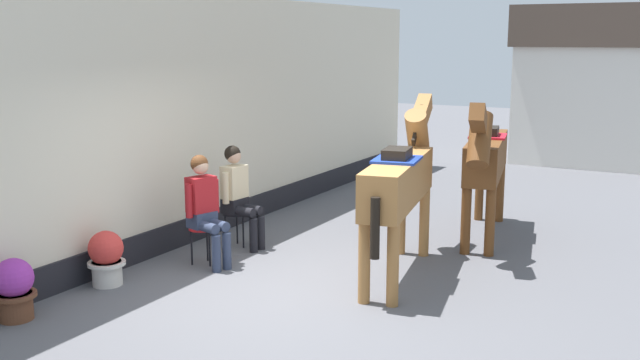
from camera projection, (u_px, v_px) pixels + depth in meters
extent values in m
plane|color=#56565B|center=(403.00, 232.00, 10.84)|extent=(40.00, 40.00, 0.00)
cube|color=beige|center=(196.00, 117.00, 10.42)|extent=(0.30, 14.00, 3.40)
cube|color=black|center=(201.00, 222.00, 10.70)|extent=(0.34, 14.00, 0.36)
cube|color=silver|center=(594.00, 105.00, 16.72)|extent=(3.20, 2.40, 2.60)
cube|color=brown|center=(600.00, 26.00, 16.39)|extent=(3.40, 2.60, 0.90)
cylinder|color=red|center=(202.00, 228.00, 9.24)|extent=(0.34, 0.34, 0.03)
cylinder|color=black|center=(210.00, 249.00, 9.19)|extent=(0.02, 0.02, 0.45)
cylinder|color=black|center=(207.00, 244.00, 9.42)|extent=(0.02, 0.02, 0.45)
cylinder|color=black|center=(192.00, 247.00, 9.25)|extent=(0.02, 0.02, 0.45)
cube|color=#2D3851|center=(202.00, 219.00, 9.22)|extent=(0.32, 0.37, 0.20)
cube|color=maroon|center=(201.00, 194.00, 9.16)|extent=(0.31, 0.39, 0.44)
sphere|color=tan|center=(200.00, 166.00, 9.09)|extent=(0.20, 0.20, 0.20)
sphere|color=#593319|center=(199.00, 164.00, 9.10)|extent=(0.22, 0.22, 0.22)
cylinder|color=#2D3851|center=(217.00, 225.00, 9.16)|extent=(0.40, 0.23, 0.13)
cylinder|color=#2D3851|center=(227.00, 251.00, 9.08)|extent=(0.11, 0.11, 0.46)
cylinder|color=#2D3851|center=(206.00, 227.00, 9.04)|extent=(0.40, 0.23, 0.13)
cylinder|color=#2D3851|center=(216.00, 254.00, 8.97)|extent=(0.11, 0.11, 0.46)
cylinder|color=maroon|center=(215.00, 196.00, 9.30)|extent=(0.09, 0.09, 0.42)
cylinder|color=maroon|center=(189.00, 201.00, 9.02)|extent=(0.09, 0.09, 0.42)
cylinder|color=black|center=(235.00, 213.00, 10.03)|extent=(0.34, 0.34, 0.03)
cylinder|color=black|center=(243.00, 232.00, 10.00)|extent=(0.02, 0.02, 0.45)
cylinder|color=black|center=(237.00, 228.00, 10.21)|extent=(0.02, 0.02, 0.45)
cylinder|color=black|center=(226.00, 231.00, 10.01)|extent=(0.02, 0.02, 0.45)
cube|color=black|center=(235.00, 205.00, 10.01)|extent=(0.27, 0.34, 0.20)
cube|color=beige|center=(234.00, 182.00, 9.94)|extent=(0.25, 0.36, 0.44)
sphere|color=tan|center=(234.00, 156.00, 9.88)|extent=(0.20, 0.20, 0.20)
sphere|color=black|center=(232.00, 154.00, 9.88)|extent=(0.22, 0.22, 0.22)
cylinder|color=black|center=(250.00, 209.00, 9.98)|extent=(0.39, 0.16, 0.13)
cylinder|color=black|center=(261.00, 233.00, 9.93)|extent=(0.11, 0.11, 0.46)
cylinder|color=black|center=(242.00, 211.00, 9.85)|extent=(0.39, 0.16, 0.13)
cylinder|color=black|center=(253.00, 235.00, 9.80)|extent=(0.11, 0.11, 0.46)
cylinder|color=beige|center=(245.00, 183.00, 10.11)|extent=(0.09, 0.09, 0.42)
cylinder|color=beige|center=(226.00, 188.00, 9.78)|extent=(0.09, 0.09, 0.42)
cube|color=#9E6B38|center=(398.00, 182.00, 8.60)|extent=(0.85, 2.24, 0.52)
cylinder|color=#9E6B38|center=(401.00, 220.00, 9.70)|extent=(0.13, 0.13, 0.90)
cylinder|color=#9E6B38|center=(424.00, 222.00, 9.61)|extent=(0.13, 0.13, 0.90)
cylinder|color=#9E6B38|center=(364.00, 262.00, 7.88)|extent=(0.13, 0.13, 0.90)
cylinder|color=#9E6B38|center=(393.00, 265.00, 7.79)|extent=(0.13, 0.13, 0.90)
cylinder|color=#9E6B38|center=(418.00, 135.00, 9.65)|extent=(0.39, 0.67, 0.73)
cube|color=#9E6B38|center=(423.00, 109.00, 9.91)|extent=(0.28, 0.55, 0.40)
cube|color=black|center=(418.00, 125.00, 9.61)|extent=(0.16, 0.63, 0.48)
cylinder|color=black|center=(375.00, 228.00, 7.59)|extent=(0.12, 0.12, 0.65)
cube|color=navy|center=(397.00, 160.00, 8.46)|extent=(0.60, 0.68, 0.03)
cube|color=black|center=(397.00, 154.00, 8.44)|extent=(0.36, 0.49, 0.12)
cube|color=brown|center=(486.00, 156.00, 10.43)|extent=(0.87, 2.24, 0.52)
cylinder|color=brown|center=(490.00, 222.00, 9.60)|extent=(0.13, 0.13, 0.90)
cylinder|color=brown|center=(466.00, 221.00, 9.69)|extent=(0.13, 0.13, 0.90)
cylinder|color=brown|center=(500.00, 193.00, 11.42)|extent=(0.13, 0.13, 0.90)
cylinder|color=brown|center=(479.00, 192.00, 11.51)|extent=(0.13, 0.13, 0.90)
cylinder|color=brown|center=(480.00, 140.00, 9.23)|extent=(0.40, 0.67, 0.73)
cube|color=brown|center=(478.00, 118.00, 8.85)|extent=(0.28, 0.55, 0.40)
cube|color=black|center=(480.00, 129.00, 9.22)|extent=(0.16, 0.63, 0.48)
cylinder|color=black|center=(492.00, 163.00, 11.55)|extent=(0.12, 0.12, 0.65)
cube|color=red|center=(488.00, 136.00, 10.47)|extent=(0.61, 0.69, 0.03)
cube|color=black|center=(488.00, 131.00, 10.45)|extent=(0.36, 0.49, 0.12)
cylinder|color=brown|center=(16.00, 306.00, 7.47)|extent=(0.34, 0.34, 0.28)
cylinder|color=brown|center=(15.00, 295.00, 7.45)|extent=(0.43, 0.43, 0.04)
sphere|color=purple|center=(13.00, 278.00, 7.41)|extent=(0.40, 0.40, 0.40)
cylinder|color=beige|center=(107.00, 273.00, 8.51)|extent=(0.34, 0.34, 0.28)
cylinder|color=beige|center=(107.00, 263.00, 8.49)|extent=(0.43, 0.43, 0.04)
sphere|color=red|center=(106.00, 248.00, 8.46)|extent=(0.40, 0.40, 0.40)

